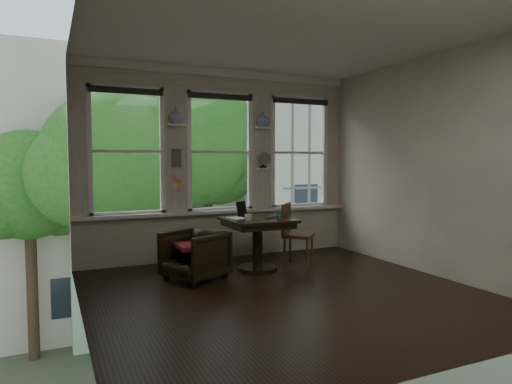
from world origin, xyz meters
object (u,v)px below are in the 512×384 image
table (257,245)px  mug (248,217)px  side_chair_right (299,235)px  armchair_left (195,255)px  laptop (277,217)px

table → mug: size_ratio=9.27×
side_chair_right → mug: 1.02m
table → mug: bearing=-141.0°
armchair_left → mug: (0.73, -0.07, 0.47)m
laptop → armchair_left: bearing=-178.7°
armchair_left → laptop: size_ratio=1.96×
table → side_chair_right: side_chair_right is taller
armchair_left → mug: bearing=58.6°
side_chair_right → laptop: side_chair_right is taller
table → mug: (-0.23, -0.19, 0.42)m
laptop → mug: bearing=-166.4°
table → side_chair_right: 0.71m
table → armchair_left: (-0.96, -0.11, -0.05)m
table → laptop: size_ratio=2.46×
side_chair_right → laptop: 0.52m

